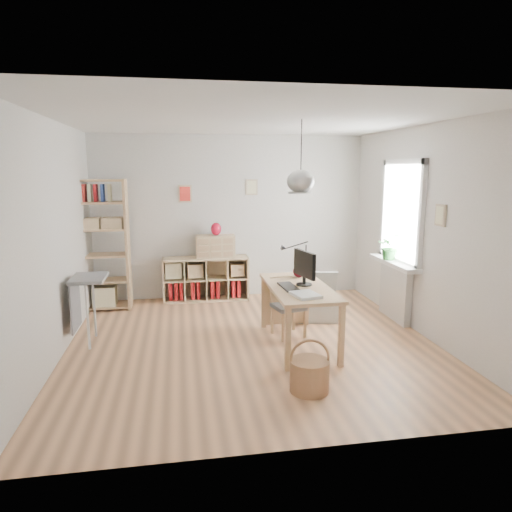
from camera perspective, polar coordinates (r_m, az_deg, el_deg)
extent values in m
plane|color=tan|center=(5.81, -0.49, -10.80)|extent=(4.50, 4.50, 0.00)
plane|color=silver|center=(7.68, -3.17, 4.84)|extent=(4.50, 0.00, 4.50)
plane|color=silver|center=(3.30, 5.66, -3.04)|extent=(4.50, 0.00, 4.50)
plane|color=silver|center=(5.58, -24.00, 1.72)|extent=(0.00, 4.50, 4.50)
plane|color=silver|center=(6.23, 20.42, 2.82)|extent=(0.00, 4.50, 4.50)
plane|color=silver|center=(5.44, -0.54, 16.70)|extent=(4.50, 4.50, 0.00)
cylinder|color=black|center=(5.38, 5.68, 13.08)|extent=(0.01, 0.01, 0.68)
ellipsoid|color=silver|center=(5.38, 5.60, 9.25)|extent=(0.32, 0.32, 0.27)
cube|color=white|center=(6.72, 17.88, 5.22)|extent=(0.03, 1.00, 1.30)
cube|color=white|center=(6.24, 19.95, 4.71)|extent=(0.06, 0.08, 1.46)
cube|color=white|center=(7.19, 15.73, 5.67)|extent=(0.06, 0.08, 1.46)
cube|color=white|center=(6.69, 18.03, 11.12)|extent=(0.06, 1.16, 0.08)
cube|color=white|center=(6.80, 17.36, -0.56)|extent=(0.06, 1.16, 0.08)
cube|color=silver|center=(6.90, 17.00, -4.32)|extent=(0.10, 0.80, 0.80)
cube|color=white|center=(6.78, 16.82, -0.83)|extent=(0.22, 1.20, 0.06)
cube|color=tan|center=(5.56, 5.37, -3.95)|extent=(0.70, 1.50, 0.04)
cube|color=tan|center=(4.96, 3.99, -10.33)|extent=(0.06, 0.06, 0.71)
cube|color=tan|center=(6.25, 0.98, -5.81)|extent=(0.06, 0.06, 0.71)
cube|color=tan|center=(5.12, 10.63, -9.78)|extent=(0.06, 0.06, 0.71)
cube|color=tan|center=(6.39, 6.30, -5.52)|extent=(0.06, 0.06, 0.71)
cube|color=beige|center=(7.69, -6.23, -5.34)|extent=(1.40, 0.38, 0.03)
cube|color=beige|center=(7.53, -6.34, -0.29)|extent=(1.40, 0.38, 0.03)
cube|color=beige|center=(7.60, -11.46, -3.00)|extent=(0.03, 0.38, 0.72)
cube|color=beige|center=(7.67, -1.17, -2.66)|extent=(0.03, 0.38, 0.72)
cube|color=beige|center=(7.78, -6.37, -2.53)|extent=(1.40, 0.02, 0.72)
cube|color=maroon|center=(7.66, -10.62, -4.18)|extent=(0.06, 0.26, 0.30)
cube|color=maroon|center=(7.65, -9.94, -4.16)|extent=(0.05, 0.26, 0.30)
cube|color=maroon|center=(7.65, -9.34, -4.14)|extent=(0.05, 0.26, 0.30)
cube|color=maroon|center=(7.66, -7.92, -4.10)|extent=(0.05, 0.26, 0.30)
cube|color=maroon|center=(7.66, -7.24, -4.07)|extent=(0.05, 0.26, 0.30)
cube|color=maroon|center=(7.67, -5.52, -4.01)|extent=(0.06, 0.26, 0.30)
cube|color=maroon|center=(7.68, -4.85, -3.99)|extent=(0.06, 0.26, 0.30)
cube|color=maroon|center=(7.70, -2.92, -3.92)|extent=(0.06, 0.26, 0.30)
cube|color=maroon|center=(7.71, -2.25, -3.89)|extent=(0.05, 0.26, 0.30)
cube|color=tan|center=(7.40, -21.61, 1.15)|extent=(0.04, 0.38, 2.00)
cube|color=tan|center=(7.28, -15.75, 1.35)|extent=(0.04, 0.38, 2.00)
cube|color=tan|center=(7.53, -18.28, -5.90)|extent=(0.76, 0.38, 0.03)
cube|color=tan|center=(7.43, -18.46, -2.94)|extent=(0.76, 0.38, 0.03)
cube|color=tan|center=(7.35, -18.64, 0.10)|extent=(0.76, 0.38, 0.03)
cube|color=tan|center=(7.29, -18.83, 3.19)|extent=(0.76, 0.38, 0.03)
cube|color=tan|center=(7.26, -19.02, 6.32)|extent=(0.76, 0.38, 0.03)
cube|color=tan|center=(7.24, -19.18, 8.92)|extent=(0.76, 0.38, 0.03)
cube|color=navy|center=(7.30, -21.27, 7.34)|extent=(0.04, 0.18, 0.26)
cube|color=maroon|center=(7.28, -20.65, 7.37)|extent=(0.04, 0.18, 0.26)
cube|color=#F2ECB9|center=(7.27, -20.03, 7.41)|extent=(0.04, 0.18, 0.26)
cube|color=maroon|center=(7.25, -19.40, 7.44)|extent=(0.04, 0.18, 0.26)
cube|color=navy|center=(7.24, -18.61, 7.48)|extent=(0.04, 0.18, 0.26)
cube|color=#F2ECB9|center=(7.22, -17.82, 7.52)|extent=(0.04, 0.18, 0.26)
cube|color=gray|center=(5.95, -20.18, -2.61)|extent=(0.40, 0.55, 0.04)
cylinder|color=silver|center=(5.85, -20.31, -7.11)|extent=(0.03, 0.03, 0.82)
cylinder|color=silver|center=(6.26, -19.58, -5.90)|extent=(0.03, 0.03, 0.82)
cube|color=gray|center=(6.06, -21.66, -5.69)|extent=(0.02, 0.50, 0.62)
cube|color=gray|center=(5.94, 4.09, -6.30)|extent=(0.44, 0.44, 0.05)
cube|color=tan|center=(5.80, 3.34, -8.91)|extent=(0.04, 0.04, 0.37)
cube|color=tan|center=(6.08, 2.04, -7.98)|extent=(0.04, 0.04, 0.37)
cube|color=tan|center=(5.94, 6.14, -8.48)|extent=(0.04, 0.04, 0.37)
cube|color=tan|center=(6.21, 4.74, -7.61)|extent=(0.04, 0.04, 0.37)
cube|color=tan|center=(6.03, 3.41, -4.11)|extent=(0.37, 0.11, 0.34)
cylinder|color=olive|center=(4.62, 6.70, -14.64)|extent=(0.39, 0.39, 0.32)
torus|color=olive|center=(4.55, 6.75, -12.57)|extent=(0.39, 0.08, 0.39)
cube|color=silver|center=(6.73, 7.79, -7.76)|extent=(0.68, 0.53, 0.02)
cube|color=silver|center=(6.67, 5.30, -6.58)|extent=(0.10, 0.41, 0.31)
cube|color=silver|center=(6.73, 10.32, -6.55)|extent=(0.10, 0.41, 0.31)
cube|color=silver|center=(6.50, 8.00, -7.09)|extent=(0.60, 0.14, 0.31)
cube|color=silver|center=(6.88, 7.65, -6.08)|extent=(0.60, 0.14, 0.31)
cube|color=silver|center=(6.97, 7.57, -3.35)|extent=(0.63, 0.32, 0.39)
sphere|color=#FFF81C|center=(6.60, 6.62, -6.13)|extent=(0.14, 0.14, 0.14)
sphere|color=#1962B2|center=(6.73, 8.68, -5.84)|extent=(0.14, 0.14, 0.14)
sphere|color=orange|center=(6.65, 7.67, -6.02)|extent=(0.14, 0.14, 0.14)
sphere|color=green|center=(6.61, 9.36, -6.17)|extent=(0.14, 0.14, 0.14)
cylinder|color=black|center=(5.60, 6.03, -3.54)|extent=(0.19, 0.19, 0.02)
cylinder|color=black|center=(5.59, 6.04, -3.02)|extent=(0.04, 0.04, 0.09)
cube|color=black|center=(5.55, 6.08, -1.00)|extent=(0.15, 0.48, 0.32)
cube|color=black|center=(5.46, 4.10, -3.86)|extent=(0.19, 0.45, 0.02)
cylinder|color=black|center=(6.19, 6.22, -2.07)|extent=(0.06, 0.06, 0.04)
cylinder|color=black|center=(6.15, 6.25, -0.35)|extent=(0.02, 0.02, 0.38)
cone|color=black|center=(5.96, 3.52, 1.01)|extent=(0.09, 0.07, 0.09)
sphere|color=#520B1A|center=(5.98, 5.41, -1.92)|extent=(0.16, 0.16, 0.16)
cube|color=white|center=(5.11, 6.22, -4.85)|extent=(0.32, 0.37, 0.03)
cube|color=beige|center=(7.51, -5.10, 1.22)|extent=(0.64, 0.31, 0.36)
ellipsoid|color=maroon|center=(7.47, -5.01, 3.38)|extent=(0.17, 0.17, 0.21)
imported|color=#256429|center=(6.83, 16.35, 1.15)|extent=(0.43, 0.40, 0.38)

